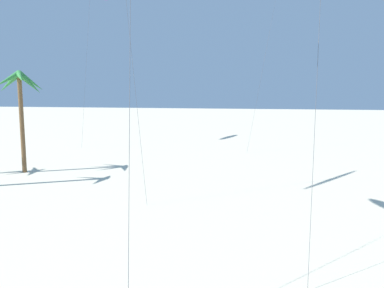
# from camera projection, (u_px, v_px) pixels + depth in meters

# --- Properties ---
(palm_tree_1) EXTENTS (4.02, 4.02, 8.94)m
(palm_tree_1) POSITION_uv_depth(u_px,v_px,m) (20.00, 90.00, 34.58)
(palm_tree_1) COLOR brown
(palm_tree_1) RESTS_ON ground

